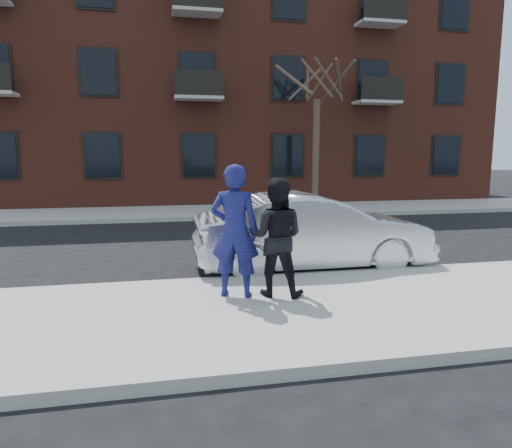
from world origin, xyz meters
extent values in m
plane|color=black|center=(0.00, 0.00, 0.00)|extent=(100.00, 100.00, 0.00)
cube|color=gray|center=(0.00, -0.25, 0.07)|extent=(50.00, 3.50, 0.15)
cube|color=#999691|center=(0.00, 1.55, 0.07)|extent=(50.00, 0.10, 0.15)
cube|color=gray|center=(0.00, 11.25, 0.07)|extent=(50.00, 3.50, 0.15)
cube|color=#999691|center=(0.00, 9.45, 0.07)|extent=(50.00, 0.10, 0.15)
cube|color=#5F2A1D|center=(2.00, 18.00, 6.00)|extent=(24.00, 10.00, 12.00)
cube|color=black|center=(3.90, 12.94, 2.20)|extent=(1.30, 0.06, 1.70)
cube|color=black|center=(11.50, 12.94, 2.20)|extent=(1.30, 0.06, 1.70)
cube|color=black|center=(3.90, 12.94, 5.40)|extent=(1.30, 0.06, 1.70)
cube|color=black|center=(11.50, 12.94, 5.40)|extent=(1.30, 0.06, 1.70)
cube|color=black|center=(11.50, 12.94, 8.60)|extent=(1.30, 0.06, 1.70)
cylinder|color=#3E2F24|center=(4.50, 11.00, 2.25)|extent=(0.26, 0.26, 4.20)
imported|color=#B7BABF|center=(1.46, 2.30, 0.76)|extent=(4.64, 1.64, 1.53)
imported|color=navy|center=(-0.37, 0.47, 1.15)|extent=(0.85, 0.69, 2.00)
cube|color=black|center=(-0.35, 0.69, 1.42)|extent=(0.11, 0.14, 0.08)
imported|color=black|center=(0.25, 0.41, 1.05)|extent=(1.06, 0.96, 1.79)
cube|color=black|center=(0.18, 0.63, 1.29)|extent=(0.10, 0.15, 0.06)
camera|label=1|loc=(-1.41, -6.17, 2.30)|focal=32.00mm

